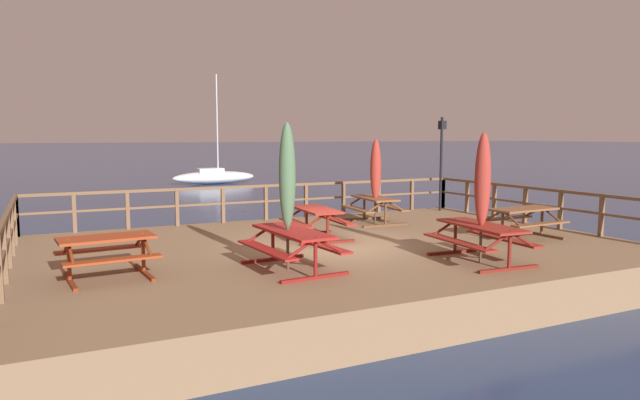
{
  "coord_description": "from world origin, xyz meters",
  "views": [
    {
      "loc": [
        -6.02,
        -11.73,
        3.4
      ],
      "look_at": [
        0.0,
        0.7,
        1.84
      ],
      "focal_mm": 31.86,
      "sensor_mm": 36.0,
      "label": 1
    }
  ],
  "objects_px": {
    "picnic_table_mid_centre": "(481,234)",
    "picnic_table_mid_right": "(375,204)",
    "patio_umbrella_tall_back_right": "(376,170)",
    "patio_umbrella_tall_mid_right": "(287,177)",
    "sailboat_distant": "(214,177)",
    "patio_umbrella_short_mid": "(483,180)",
    "lamp_post_hooked": "(442,149)",
    "picnic_table_front_right": "(317,217)",
    "picnic_table_back_left": "(293,240)",
    "picnic_table_back_right": "(523,216)",
    "picnic_table_mid_left": "(107,248)"
  },
  "relations": [
    {
      "from": "picnic_table_mid_centre",
      "to": "picnic_table_mid_right",
      "type": "relative_size",
      "value": 1.16
    },
    {
      "from": "picnic_table_mid_centre",
      "to": "patio_umbrella_tall_back_right",
      "type": "relative_size",
      "value": 0.89
    },
    {
      "from": "patio_umbrella_tall_mid_right",
      "to": "patio_umbrella_tall_back_right",
      "type": "bearing_deg",
      "value": 42.98
    },
    {
      "from": "picnic_table_mid_centre",
      "to": "sailboat_distant",
      "type": "bearing_deg",
      "value": 84.71
    },
    {
      "from": "patio_umbrella_short_mid",
      "to": "lamp_post_hooked",
      "type": "distance_m",
      "value": 7.97
    },
    {
      "from": "picnic_table_front_right",
      "to": "patio_umbrella_short_mid",
      "type": "bearing_deg",
      "value": -64.23
    },
    {
      "from": "picnic_table_back_left",
      "to": "picnic_table_front_right",
      "type": "height_order",
      "value": "same"
    },
    {
      "from": "picnic_table_back_right",
      "to": "picnic_table_mid_centre",
      "type": "bearing_deg",
      "value": -150.04
    },
    {
      "from": "picnic_table_mid_left",
      "to": "patio_umbrella_tall_mid_right",
      "type": "relative_size",
      "value": 0.62
    },
    {
      "from": "picnic_table_front_right",
      "to": "picnic_table_back_right",
      "type": "bearing_deg",
      "value": -24.67
    },
    {
      "from": "sailboat_distant",
      "to": "picnic_table_mid_centre",
      "type": "bearing_deg",
      "value": -95.29
    },
    {
      "from": "picnic_table_mid_right",
      "to": "patio_umbrella_tall_back_right",
      "type": "bearing_deg",
      "value": -96.59
    },
    {
      "from": "picnic_table_front_right",
      "to": "patio_umbrella_tall_back_right",
      "type": "xyz_separation_m",
      "value": [
        2.67,
        1.58,
        1.02
      ]
    },
    {
      "from": "patio_umbrella_tall_mid_right",
      "to": "lamp_post_hooked",
      "type": "xyz_separation_m",
      "value": [
        7.96,
        5.57,
        0.32
      ]
    },
    {
      "from": "picnic_table_mid_centre",
      "to": "picnic_table_front_right",
      "type": "xyz_separation_m",
      "value": [
        -1.92,
        3.77,
        -0.01
      ]
    },
    {
      "from": "picnic_table_back_left",
      "to": "picnic_table_back_right",
      "type": "height_order",
      "value": "same"
    },
    {
      "from": "picnic_table_mid_centre",
      "to": "lamp_post_hooked",
      "type": "bearing_deg",
      "value": 58.13
    },
    {
      "from": "picnic_table_front_right",
      "to": "picnic_table_mid_left",
      "type": "distance_m",
      "value": 5.45
    },
    {
      "from": "picnic_table_mid_left",
      "to": "sailboat_distant",
      "type": "height_order",
      "value": "sailboat_distant"
    },
    {
      "from": "picnic_table_back_right",
      "to": "picnic_table_mid_left",
      "type": "bearing_deg",
      "value": 178.57
    },
    {
      "from": "picnic_table_mid_right",
      "to": "patio_umbrella_tall_back_right",
      "type": "height_order",
      "value": "patio_umbrella_tall_back_right"
    },
    {
      "from": "picnic_table_mid_left",
      "to": "lamp_post_hooked",
      "type": "xyz_separation_m",
      "value": [
        11.17,
        4.82,
        1.56
      ]
    },
    {
      "from": "patio_umbrella_short_mid",
      "to": "patio_umbrella_tall_mid_right",
      "type": "bearing_deg",
      "value": 162.58
    },
    {
      "from": "picnic_table_back_left",
      "to": "picnic_table_back_right",
      "type": "distance_m",
      "value": 6.55
    },
    {
      "from": "picnic_table_mid_right",
      "to": "sailboat_distant",
      "type": "bearing_deg",
      "value": 85.27
    },
    {
      "from": "picnic_table_mid_right",
      "to": "patio_umbrella_tall_mid_right",
      "type": "distance_m",
      "value": 6.4
    },
    {
      "from": "picnic_table_mid_left",
      "to": "patio_umbrella_tall_mid_right",
      "type": "height_order",
      "value": "patio_umbrella_tall_mid_right"
    },
    {
      "from": "picnic_table_back_right",
      "to": "lamp_post_hooked",
      "type": "height_order",
      "value": "lamp_post_hooked"
    },
    {
      "from": "picnic_table_back_right",
      "to": "picnic_table_mid_left",
      "type": "distance_m",
      "value": 9.81
    },
    {
      "from": "picnic_table_front_right",
      "to": "patio_umbrella_tall_back_right",
      "type": "height_order",
      "value": "patio_umbrella_tall_back_right"
    },
    {
      "from": "picnic_table_mid_right",
      "to": "sailboat_distant",
      "type": "relative_size",
      "value": 0.24
    },
    {
      "from": "picnic_table_back_left",
      "to": "picnic_table_mid_centre",
      "type": "bearing_deg",
      "value": -15.58
    },
    {
      "from": "picnic_table_mid_left",
      "to": "patio_umbrella_short_mid",
      "type": "distance_m",
      "value": 7.31
    },
    {
      "from": "picnic_table_back_right",
      "to": "lamp_post_hooked",
      "type": "xyz_separation_m",
      "value": [
        1.36,
        5.07,
        1.56
      ]
    },
    {
      "from": "patio_umbrella_tall_mid_right",
      "to": "picnic_table_front_right",
      "type": "bearing_deg",
      "value": 54.67
    },
    {
      "from": "picnic_table_mid_right",
      "to": "patio_umbrella_tall_back_right",
      "type": "xyz_separation_m",
      "value": [
        -0.01,
        -0.05,
        1.02
      ]
    },
    {
      "from": "picnic_table_mid_right",
      "to": "picnic_table_back_left",
      "type": "bearing_deg",
      "value": -135.83
    },
    {
      "from": "picnic_table_mid_left",
      "to": "patio_umbrella_short_mid",
      "type": "relative_size",
      "value": 0.67
    },
    {
      "from": "patio_umbrella_short_mid",
      "to": "lamp_post_hooked",
      "type": "xyz_separation_m",
      "value": [
        4.22,
        6.75,
        0.44
      ]
    },
    {
      "from": "patio_umbrella_tall_back_right",
      "to": "picnic_table_mid_right",
      "type": "bearing_deg",
      "value": 83.41
    },
    {
      "from": "lamp_post_hooked",
      "to": "sailboat_distant",
      "type": "bearing_deg",
      "value": 93.06
    },
    {
      "from": "picnic_table_front_right",
      "to": "lamp_post_hooked",
      "type": "height_order",
      "value": "lamp_post_hooked"
    },
    {
      "from": "picnic_table_front_right",
      "to": "lamp_post_hooked",
      "type": "bearing_deg",
      "value": 25.56
    },
    {
      "from": "patio_umbrella_short_mid",
      "to": "patio_umbrella_tall_back_right",
      "type": "distance_m",
      "value": 5.49
    },
    {
      "from": "patio_umbrella_short_mid",
      "to": "picnic_table_mid_centre",
      "type": "bearing_deg",
      "value": 49.1
    },
    {
      "from": "patio_umbrella_tall_mid_right",
      "to": "sailboat_distant",
      "type": "distance_m",
      "value": 30.56
    },
    {
      "from": "picnic_table_mid_right",
      "to": "lamp_post_hooked",
      "type": "bearing_deg",
      "value": 20.5
    },
    {
      "from": "lamp_post_hooked",
      "to": "patio_umbrella_tall_mid_right",
      "type": "bearing_deg",
      "value": -145.01
    },
    {
      "from": "picnic_table_mid_left",
      "to": "sailboat_distant",
      "type": "relative_size",
      "value": 0.23
    },
    {
      "from": "patio_umbrella_short_mid",
      "to": "lamp_post_hooked",
      "type": "relative_size",
      "value": 0.82
    }
  ]
}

